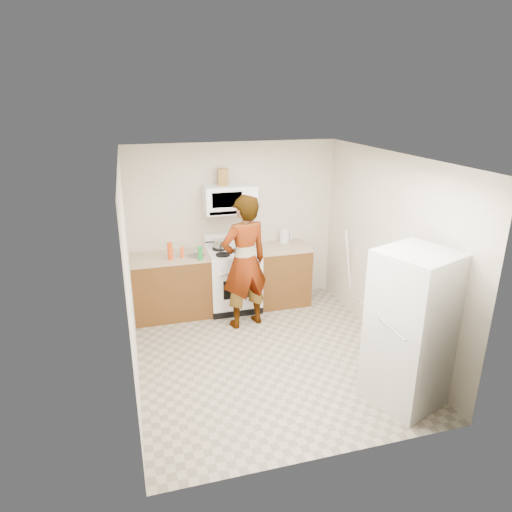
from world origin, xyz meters
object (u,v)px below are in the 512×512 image
object	(u,v)px
person	(245,262)
saucepan	(220,244)
gas_range	(233,279)
kettle	(284,237)
fridge	(410,329)
microwave	(230,199)

from	to	relation	value
person	saucepan	xyz separation A→B (m)	(-0.19, 0.74, 0.06)
gas_range	kettle	world-z (taller)	gas_range
gas_range	fridge	distance (m)	3.01
kettle	fridge	bearing A→B (deg)	-78.05
fridge	microwave	bearing A→B (deg)	93.31
fridge	kettle	xyz separation A→B (m)	(-0.39, 2.89, 0.18)
gas_range	fridge	xyz separation A→B (m)	(1.27, -2.70, 0.36)
microwave	person	xyz separation A→B (m)	(0.04, -0.71, -0.75)
microwave	fridge	size ratio (longest dim) A/B	0.45
fridge	gas_range	bearing A→B (deg)	94.31
person	gas_range	bearing A→B (deg)	-101.48
microwave	kettle	world-z (taller)	microwave
person	saucepan	world-z (taller)	person
gas_range	kettle	distance (m)	1.05
person	saucepan	bearing A→B (deg)	-90.46
kettle	microwave	bearing A→B (deg)	-171.71
gas_range	person	bearing A→B (deg)	-86.50
gas_range	microwave	xyz separation A→B (m)	(0.00, 0.13, 1.21)
microwave	kettle	bearing A→B (deg)	4.07
fridge	saucepan	size ratio (longest dim) A/B	8.05
kettle	gas_range	bearing A→B (deg)	-163.58
gas_range	saucepan	xyz separation A→B (m)	(-0.16, 0.16, 0.53)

